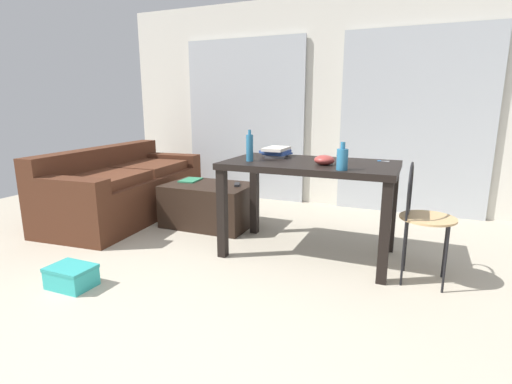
{
  "coord_description": "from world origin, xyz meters",
  "views": [
    {
      "loc": [
        1.11,
        -1.44,
        1.23
      ],
      "look_at": [
        -0.27,
        1.81,
        0.43
      ],
      "focal_mm": 27.25,
      "sensor_mm": 36.0,
      "label": 1
    }
  ],
  "objects_px": {
    "craft_table": "(310,175)",
    "wire_chair": "(419,208)",
    "bottle_near": "(342,159)",
    "tv_remote_primary": "(237,184)",
    "shoebox": "(71,276)",
    "magazine": "(191,180)",
    "bowl": "(324,160)",
    "coffee_table": "(209,205)",
    "couch": "(124,189)",
    "scissors": "(382,161)",
    "book_stack": "(276,152)",
    "bottle_far": "(250,147)"
  },
  "relations": [
    {
      "from": "bottle_far",
      "to": "shoebox",
      "type": "relative_size",
      "value": 0.83
    },
    {
      "from": "bottle_near",
      "to": "shoebox",
      "type": "distance_m",
      "value": 2.04
    },
    {
      "from": "craft_table",
      "to": "book_stack",
      "type": "distance_m",
      "value": 0.43
    },
    {
      "from": "couch",
      "to": "bottle_far",
      "type": "xyz_separation_m",
      "value": [
        1.72,
        -0.44,
        0.58
      ]
    },
    {
      "from": "couch",
      "to": "bowl",
      "type": "height_order",
      "value": "bowl"
    },
    {
      "from": "couch",
      "to": "scissors",
      "type": "height_order",
      "value": "scissors"
    },
    {
      "from": "craft_table",
      "to": "shoebox",
      "type": "distance_m",
      "value": 1.9
    },
    {
      "from": "book_stack",
      "to": "bowl",
      "type": "bearing_deg",
      "value": -30.13
    },
    {
      "from": "bottle_near",
      "to": "shoebox",
      "type": "bearing_deg",
      "value": -150.26
    },
    {
      "from": "couch",
      "to": "craft_table",
      "type": "relative_size",
      "value": 1.49
    },
    {
      "from": "craft_table",
      "to": "bottle_near",
      "type": "distance_m",
      "value": 0.46
    },
    {
      "from": "coffee_table",
      "to": "magazine",
      "type": "height_order",
      "value": "magazine"
    },
    {
      "from": "couch",
      "to": "coffee_table",
      "type": "distance_m",
      "value": 1.04
    },
    {
      "from": "coffee_table",
      "to": "bottle_near",
      "type": "xyz_separation_m",
      "value": [
        1.46,
        -0.66,
        0.64
      ]
    },
    {
      "from": "wire_chair",
      "to": "shoebox",
      "type": "relative_size",
      "value": 2.79
    },
    {
      "from": "bowl",
      "to": "coffee_table",
      "type": "bearing_deg",
      "value": 159.77
    },
    {
      "from": "wire_chair",
      "to": "book_stack",
      "type": "xyz_separation_m",
      "value": [
        -1.19,
        0.37,
        0.29
      ]
    },
    {
      "from": "book_stack",
      "to": "bottle_near",
      "type": "bearing_deg",
      "value": -35.63
    },
    {
      "from": "craft_table",
      "to": "bottle_near",
      "type": "xyz_separation_m",
      "value": [
        0.31,
        -0.29,
        0.19
      ]
    },
    {
      "from": "craft_table",
      "to": "wire_chair",
      "type": "xyz_separation_m",
      "value": [
        0.83,
        -0.19,
        -0.13
      ]
    },
    {
      "from": "bottle_far",
      "to": "book_stack",
      "type": "distance_m",
      "value": 0.36
    },
    {
      "from": "bottle_near",
      "to": "book_stack",
      "type": "relative_size",
      "value": 0.67
    },
    {
      "from": "bowl",
      "to": "shoebox",
      "type": "xyz_separation_m",
      "value": [
        -1.47,
        -1.12,
        -0.74
      ]
    },
    {
      "from": "wire_chair",
      "to": "bottle_near",
      "type": "relative_size",
      "value": 4.33
    },
    {
      "from": "bowl",
      "to": "magazine",
      "type": "distance_m",
      "value": 1.71
    },
    {
      "from": "bowl",
      "to": "wire_chair",
      "type": "bearing_deg",
      "value": -7.07
    },
    {
      "from": "craft_table",
      "to": "book_stack",
      "type": "relative_size",
      "value": 4.64
    },
    {
      "from": "coffee_table",
      "to": "craft_table",
      "type": "relative_size",
      "value": 0.64
    },
    {
      "from": "wire_chair",
      "to": "bottle_near",
      "type": "bearing_deg",
      "value": -168.91
    },
    {
      "from": "shoebox",
      "to": "coffee_table",
      "type": "bearing_deg",
      "value": 83.69
    },
    {
      "from": "bowl",
      "to": "scissors",
      "type": "distance_m",
      "value": 0.53
    },
    {
      "from": "shoebox",
      "to": "bottle_near",
      "type": "bearing_deg",
      "value": 29.74
    },
    {
      "from": "bottle_near",
      "to": "tv_remote_primary",
      "type": "distance_m",
      "value": 1.43
    },
    {
      "from": "wire_chair",
      "to": "shoebox",
      "type": "xyz_separation_m",
      "value": [
        -2.16,
        -1.04,
        -0.46
      ]
    },
    {
      "from": "couch",
      "to": "shoebox",
      "type": "distance_m",
      "value": 1.76
    },
    {
      "from": "book_stack",
      "to": "shoebox",
      "type": "xyz_separation_m",
      "value": [
        -0.97,
        -1.41,
        -0.75
      ]
    },
    {
      "from": "coffee_table",
      "to": "wire_chair",
      "type": "bearing_deg",
      "value": -15.81
    },
    {
      "from": "craft_table",
      "to": "couch",
      "type": "bearing_deg",
      "value": 172.34
    },
    {
      "from": "couch",
      "to": "craft_table",
      "type": "distance_m",
      "value": 2.24
    },
    {
      "from": "couch",
      "to": "scissors",
      "type": "relative_size",
      "value": 20.81
    },
    {
      "from": "couch",
      "to": "wire_chair",
      "type": "distance_m",
      "value": 3.06
    },
    {
      "from": "shoebox",
      "to": "magazine",
      "type": "bearing_deg",
      "value": 93.3
    },
    {
      "from": "couch",
      "to": "book_stack",
      "type": "xyz_separation_m",
      "value": [
        1.83,
        -0.11,
        0.51
      ]
    },
    {
      "from": "wire_chair",
      "to": "magazine",
      "type": "distance_m",
      "value": 2.35
    },
    {
      "from": "coffee_table",
      "to": "magazine",
      "type": "distance_m",
      "value": 0.37
    },
    {
      "from": "shoebox",
      "to": "scissors",
      "type": "bearing_deg",
      "value": 38.71
    },
    {
      "from": "wire_chair",
      "to": "shoebox",
      "type": "height_order",
      "value": "wire_chair"
    },
    {
      "from": "couch",
      "to": "bottle_near",
      "type": "relative_size",
      "value": 10.3
    },
    {
      "from": "couch",
      "to": "wire_chair",
      "type": "xyz_separation_m",
      "value": [
        3.02,
        -0.48,
        0.23
      ]
    },
    {
      "from": "couch",
      "to": "magazine",
      "type": "distance_m",
      "value": 0.79
    }
  ]
}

